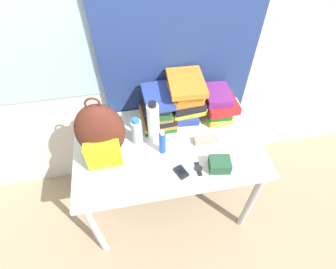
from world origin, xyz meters
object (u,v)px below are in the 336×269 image
object	(u,v)px
book_stack_center	(185,100)
sunscreen_bottle	(162,142)
book_stack_right	(217,103)
wristwatch	(198,169)
cell_phone	(181,172)
water_bottle	(137,131)
book_stack_left	(158,109)
sports_bottle	(153,122)
sunglasses_case	(206,140)
camera_pouch	(220,164)
backpack	(101,134)

from	to	relation	value
book_stack_center	sunscreen_bottle	world-z (taller)	book_stack_center
book_stack_center	sunscreen_bottle	bearing A→B (deg)	-127.78
book_stack_right	wristwatch	bearing A→B (deg)	-119.40
cell_phone	wristwatch	size ratio (longest dim) A/B	1.04
book_stack_center	water_bottle	world-z (taller)	book_stack_center
water_bottle	cell_phone	size ratio (longest dim) A/B	2.00
book_stack_left	book_stack_right	xyz separation A→B (m)	(0.41, -0.00, -0.02)
sports_bottle	sunscreen_bottle	xyz separation A→B (m)	(0.03, -0.12, -0.06)
sunscreen_bottle	sunglasses_case	world-z (taller)	sunscreen_bottle
camera_pouch	sunglasses_case	bearing A→B (deg)	95.52
book_stack_center	water_bottle	bearing A→B (deg)	-156.86
backpack	wristwatch	distance (m)	0.60
sports_bottle	wristwatch	world-z (taller)	sports_bottle
book_stack_right	sunglasses_case	world-z (taller)	book_stack_right
book_stack_left	water_bottle	size ratio (longest dim) A/B	1.40
backpack	book_stack_left	xyz separation A→B (m)	(0.36, 0.21, -0.07)
book_stack_right	water_bottle	size ratio (longest dim) A/B	1.42
backpack	book_stack_center	bearing A→B (deg)	21.22
book_stack_right	backpack	bearing A→B (deg)	-164.65
water_bottle	book_stack_left	bearing A→B (deg)	43.32
cell_phone	camera_pouch	xyz separation A→B (m)	(0.23, -0.01, 0.03)
book_stack_center	water_bottle	xyz separation A→B (m)	(-0.33, -0.14, -0.08)
camera_pouch	wristwatch	bearing A→B (deg)	173.30
book_stack_right	water_bottle	world-z (taller)	book_stack_right
sunscreen_bottle	wristwatch	world-z (taller)	sunscreen_bottle
book_stack_left	camera_pouch	bearing A→B (deg)	-56.40
book_stack_left	sunscreen_bottle	distance (m)	0.26
book_stack_left	wristwatch	size ratio (longest dim) A/B	2.91
book_stack_left	camera_pouch	world-z (taller)	book_stack_left
sunscreen_bottle	wristwatch	distance (m)	0.26
book_stack_right	cell_phone	bearing A→B (deg)	-128.56
sports_bottle	wristwatch	xyz separation A→B (m)	(0.22, -0.29, -0.14)
book_stack_right	sunscreen_bottle	xyz separation A→B (m)	(-0.42, -0.25, -0.02)
book_stack_center	sports_bottle	world-z (taller)	book_stack_center
backpack	book_stack_right	world-z (taller)	backpack
water_bottle	book_stack_right	bearing A→B (deg)	14.41
sports_bottle	cell_phone	distance (m)	0.34
book_stack_center	sports_bottle	bearing A→B (deg)	-150.08
book_stack_left	cell_phone	xyz separation A→B (m)	(0.07, -0.43, -0.11)
sunscreen_bottle	sunglasses_case	bearing A→B (deg)	4.89
book_stack_right	water_bottle	distance (m)	0.58
water_bottle	wristwatch	distance (m)	0.44
book_stack_right	water_bottle	bearing A→B (deg)	-165.59
sunscreen_bottle	cell_phone	xyz separation A→B (m)	(0.08, -0.18, -0.08)
book_stack_right	sunscreen_bottle	size ratio (longest dim) A/B	1.56
book_stack_right	camera_pouch	world-z (taller)	book_stack_right
cell_phone	sports_bottle	bearing A→B (deg)	110.94
sunscreen_bottle	camera_pouch	world-z (taller)	sunscreen_bottle
book_stack_center	cell_phone	xyz separation A→B (m)	(-0.12, -0.43, -0.16)
sunglasses_case	wristwatch	size ratio (longest dim) A/B	1.56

